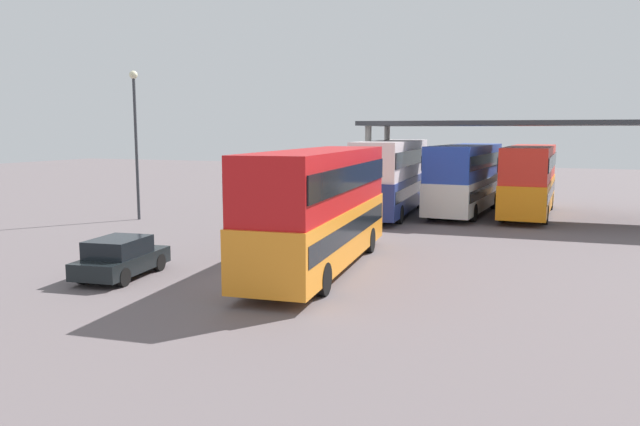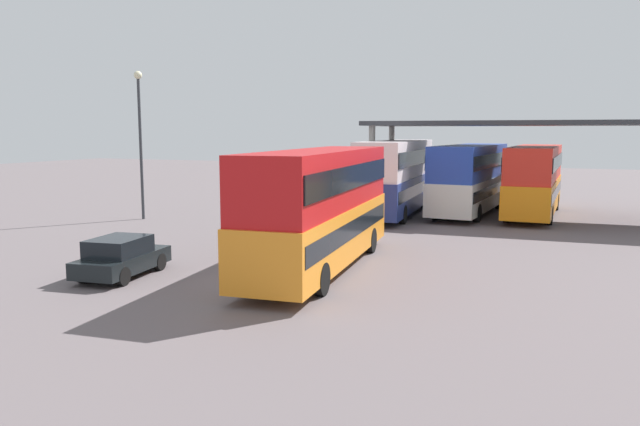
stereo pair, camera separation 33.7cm
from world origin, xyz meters
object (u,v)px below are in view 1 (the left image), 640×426
Objects in this scene: double_decker_mid_row at (465,176)px; lamppost_tall at (136,127)px; double_decker_far_right at (529,177)px; parked_hatchback at (121,258)px; double_decker_main at (320,204)px; double_decker_near_canopy at (392,174)px.

lamppost_tall reaches higher than double_decker_mid_row.
lamppost_tall is at bearing 122.65° from double_decker_mid_row.
lamppost_tall is (-20.00, -9.67, 2.86)m from double_decker_far_right.
double_decker_far_right is 1.32× the size of lamppost_tall.
double_decker_main is at bearing -64.45° from parked_hatchback.
double_decker_main is at bearing -29.06° from lamppost_tall.
lamppost_tall is at bearing 28.57° from parked_hatchback.
double_decker_far_right is at bearing -24.77° from double_decker_main.
parked_hatchback is at bearing -54.40° from lamppost_tall.
parked_hatchback is 19.02m from double_decker_near_canopy.
parked_hatchback is 0.36× the size of double_decker_far_right.
parked_hatchback is at bearing 163.08° from double_decker_near_canopy.
double_decker_main is at bearing 161.75° from double_decker_far_right.
parked_hatchback is at bearing 161.64° from double_decker_mid_row.
double_decker_main is at bearing 174.97° from double_decker_mid_row.
double_decker_near_canopy reaches higher than double_decker_main.
double_decker_near_canopy reaches higher than double_decker_mid_row.
double_decker_mid_row is 3.60m from double_decker_far_right.
double_decker_near_canopy is at bearing 110.39° from double_decker_far_right.
double_decker_mid_row is 1.28× the size of lamppost_tall.
double_decker_far_right is at bearing -36.56° from parked_hatchback.
double_decker_mid_row is at bearing 28.72° from lamppost_tall.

